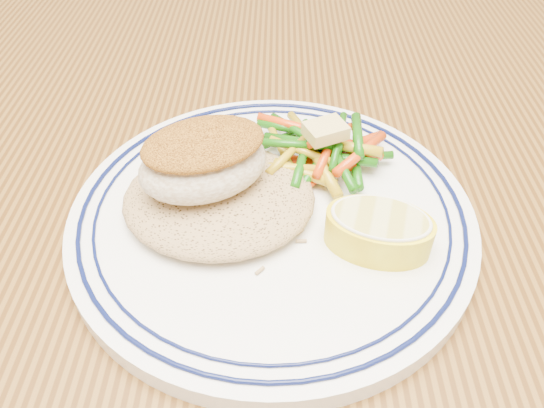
{
  "coord_description": "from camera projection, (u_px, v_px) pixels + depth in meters",
  "views": [
    {
      "loc": [
        0.03,
        -0.22,
        1.02
      ],
      "look_at": [
        0.03,
        0.05,
        0.77
      ],
      "focal_mm": 35.0,
      "sensor_mm": 36.0,
      "label": 1
    }
  ],
  "objects": [
    {
      "name": "plate",
      "position": [
        272.0,
        215.0,
        0.37
      ],
      "size": [
        0.28,
        0.28,
        0.02
      ],
      "color": "white",
      "rests_on": "dining_table"
    },
    {
      "name": "dining_table",
      "position": [
        232.0,
        353.0,
        0.41
      ],
      "size": [
        1.5,
        0.9,
        0.75
      ],
      "color": "#4B2D0F",
      "rests_on": "ground"
    },
    {
      "name": "fish_fillet",
      "position": [
        203.0,
        160.0,
        0.34
      ],
      "size": [
        0.1,
        0.09,
        0.04
      ],
      "color": "beige",
      "rests_on": "rice_pilaf"
    },
    {
      "name": "butter_pat",
      "position": [
        326.0,
        131.0,
        0.38
      ],
      "size": [
        0.03,
        0.03,
        0.01
      ],
      "primitive_type": "cube",
      "rotation": [
        0.0,
        0.0,
        0.44
      ],
      "color": "#D8BF69",
      "rests_on": "vegetable_pile"
    },
    {
      "name": "vegetable_pile",
      "position": [
        322.0,
        151.0,
        0.39
      ],
      "size": [
        0.11,
        0.1,
        0.03
      ],
      "color": "#D93D0A",
      "rests_on": "plate"
    },
    {
      "name": "rice_pilaf",
      "position": [
        219.0,
        194.0,
        0.36
      ],
      "size": [
        0.13,
        0.12,
        0.03
      ],
      "primitive_type": "ellipsoid",
      "color": "#9F7D4F",
      "rests_on": "plate"
    },
    {
      "name": "lemon_wedge",
      "position": [
        379.0,
        230.0,
        0.33
      ],
      "size": [
        0.08,
        0.08,
        0.03
      ],
      "color": "yellow",
      "rests_on": "plate"
    }
  ]
}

